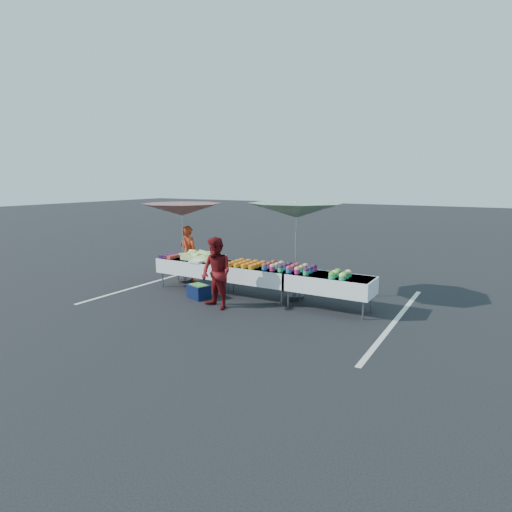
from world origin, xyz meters
The scene contains 17 objects.
ground centered at (0.00, 0.00, 0.00)m, with size 80.00×80.00×0.00m, color black.
stripe_left centered at (-3.20, 0.00, 0.00)m, with size 0.10×5.00×0.00m, color silver.
stripe_right centered at (3.20, 0.00, 0.00)m, with size 0.10×5.00×0.00m, color silver.
table_left centered at (-1.80, 0.00, 0.58)m, with size 1.86×0.81×0.75m.
table_center centered at (0.00, 0.00, 0.58)m, with size 1.86×0.81×0.75m.
table_right centered at (1.80, 0.00, 0.58)m, with size 1.86×0.81×0.75m.
berry_punnets centered at (-2.51, -0.06, 0.79)m, with size 0.40×0.54×0.08m.
corn_pile centered at (-1.56, 0.04, 0.84)m, with size 1.16×0.57×0.26m.
plastic_bags centered at (-1.50, -0.30, 0.78)m, with size 0.30×0.25×0.05m, color white.
carrot_bowls centered at (-0.25, -0.01, 0.80)m, with size 0.75×0.69×0.11m.
potato_cups centered at (0.85, 0.00, 0.83)m, with size 1.14×0.58×0.16m.
bean_baskets centered at (2.06, -0.10, 0.82)m, with size 0.36×0.50×0.15m.
vendor centered at (-2.43, 0.55, 0.76)m, with size 0.55×0.36×1.52m, color #AF3014.
customer centered at (-0.33, -1.11, 0.77)m, with size 0.75×0.58×1.54m, color maroon.
umbrella_left centered at (-2.50, 0.40, 1.94)m, with size 2.22×2.22×2.14m.
umbrella_right centered at (0.80, 0.44, 2.03)m, with size 2.67×2.67×2.24m.
storage_bin centered at (-1.15, -0.68, 0.17)m, with size 0.59×0.50×0.33m.
Camera 1 is at (4.88, -8.36, 2.74)m, focal length 30.00 mm.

